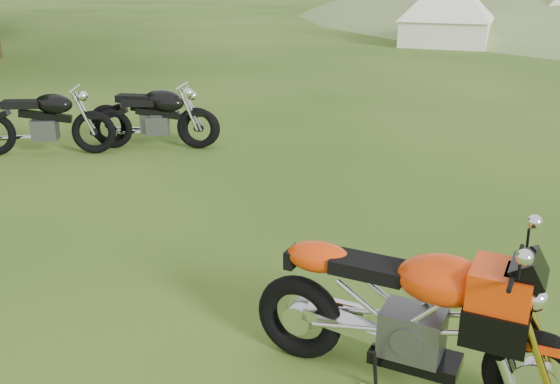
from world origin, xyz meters
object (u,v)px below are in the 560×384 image
(vintage_moto_c, at_px, (42,120))
(sport_motorcycle, at_px, (412,303))
(vintage_moto_a, at_px, (156,117))
(vintage_moto_d, at_px, (152,114))
(tent_left, at_px, (448,8))

(vintage_moto_c, bearing_deg, sport_motorcycle, -55.92)
(vintage_moto_a, height_order, vintage_moto_d, vintage_moto_d)
(sport_motorcycle, relative_size, vintage_moto_d, 1.04)
(sport_motorcycle, bearing_deg, vintage_moto_c, 154.61)
(sport_motorcycle, height_order, vintage_moto_c, sport_motorcycle)
(vintage_moto_a, distance_m, tent_left, 16.63)
(vintage_moto_d, relative_size, tent_left, 0.68)
(tent_left, bearing_deg, sport_motorcycle, -84.12)
(vintage_moto_c, xyz_separation_m, vintage_moto_d, (1.35, 0.97, -0.01))
(sport_motorcycle, distance_m, vintage_moto_a, 6.78)
(vintage_moto_a, distance_m, vintage_moto_d, 0.11)
(vintage_moto_c, bearing_deg, vintage_moto_a, 8.67)
(sport_motorcycle, height_order, tent_left, tent_left)
(vintage_moto_d, bearing_deg, vintage_moto_c, -155.73)
(vintage_moto_a, distance_m, vintage_moto_c, 1.72)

